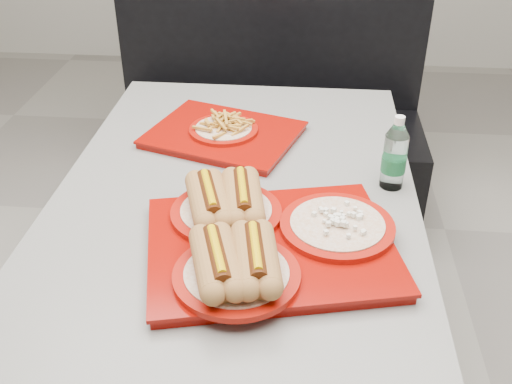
# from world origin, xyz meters

# --- Properties ---
(diner_table) EXTENTS (0.92, 1.42, 0.75)m
(diner_table) POSITION_xyz_m (0.00, 0.00, 0.58)
(diner_table) COLOR black
(diner_table) RESTS_ON ground
(booth_bench) EXTENTS (1.30, 0.57, 1.35)m
(booth_bench) POSITION_xyz_m (0.00, 1.09, 0.40)
(booth_bench) COLOR black
(booth_bench) RESTS_ON ground
(tray_near) EXTENTS (0.60, 0.51, 0.11)m
(tray_near) POSITION_xyz_m (0.08, -0.22, 0.79)
(tray_near) COLOR #7C0903
(tray_near) RESTS_ON diner_table
(tray_far) EXTENTS (0.49, 0.43, 0.08)m
(tray_far) POSITION_xyz_m (-0.07, 0.30, 0.77)
(tray_far) COLOR #7C0903
(tray_far) RESTS_ON diner_table
(water_bottle) EXTENTS (0.06, 0.06, 0.19)m
(water_bottle) POSITION_xyz_m (0.39, 0.08, 0.83)
(water_bottle) COLOR silver
(water_bottle) RESTS_ON diner_table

